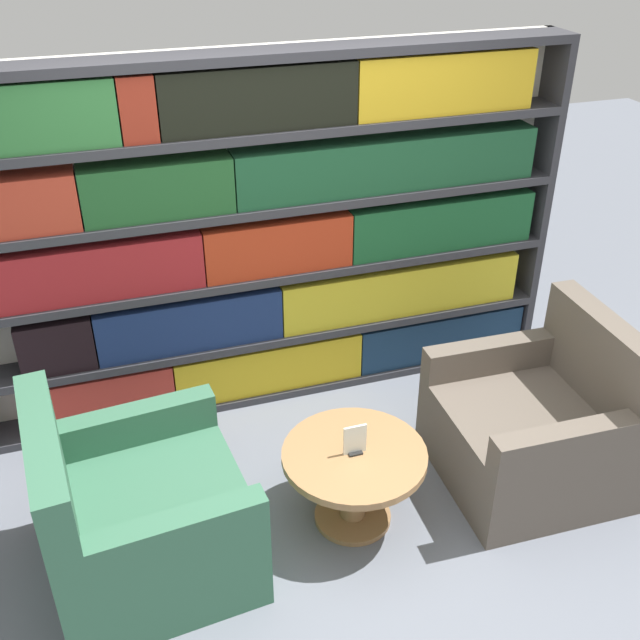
% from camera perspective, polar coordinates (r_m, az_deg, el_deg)
% --- Properties ---
extents(ground_plane, '(14.00, 14.00, 0.00)m').
position_cam_1_polar(ground_plane, '(3.88, 2.57, -17.32)').
color(ground_plane, slate).
extents(bookshelf, '(3.58, 0.30, 2.13)m').
position_cam_1_polar(bookshelf, '(4.42, -3.48, 6.16)').
color(bookshelf, silver).
rests_on(bookshelf, ground_plane).
extents(armchair_left, '(0.98, 0.99, 0.93)m').
position_cam_1_polar(armchair_left, '(3.71, -13.64, -14.44)').
color(armchair_left, '#336047').
rests_on(armchair_left, ground_plane).
extents(armchair_right, '(0.93, 0.94, 0.93)m').
position_cam_1_polar(armchair_right, '(4.26, 16.10, -7.92)').
color(armchair_right, brown).
rests_on(armchair_right, ground_plane).
extents(coffee_table, '(0.72, 0.72, 0.45)m').
position_cam_1_polar(coffee_table, '(3.83, 2.60, -11.48)').
color(coffee_table, olive).
rests_on(coffee_table, ground_plane).
extents(table_sign, '(0.12, 0.06, 0.16)m').
position_cam_1_polar(table_sign, '(3.70, 2.67, -9.22)').
color(table_sign, black).
rests_on(table_sign, coffee_table).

